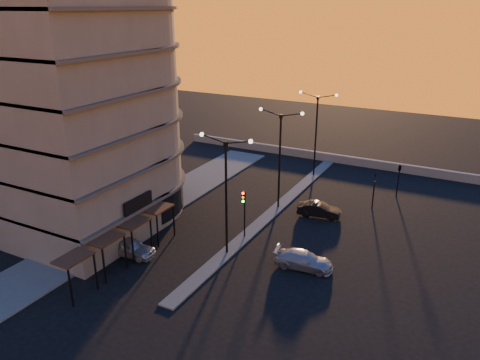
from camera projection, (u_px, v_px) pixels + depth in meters
name	position (u px, v px, depth m)	size (l,w,h in m)	color
ground	(227.00, 253.00, 36.55)	(120.00, 120.00, 0.00)	black
sidewalk_west	(152.00, 209.00, 44.44)	(5.00, 40.00, 0.12)	#4D4D4B
median	(278.00, 207.00, 44.79)	(1.20, 36.00, 0.12)	#4D4D4B
parapet	(346.00, 160.00, 56.99)	(44.00, 0.50, 1.00)	slate
building	(78.00, 87.00, 38.53)	(14.35, 17.08, 25.00)	#635F57
streetlamp_near	(226.00, 187.00, 34.58)	(4.32, 0.32, 9.51)	black
streetlamp_mid	(280.00, 152.00, 42.85)	(4.32, 0.32, 9.51)	black
streetlamp_far	(316.00, 128.00, 51.11)	(4.32, 0.32, 9.51)	black
traffic_light_main	(244.00, 207.00, 37.90)	(0.28, 0.44, 4.25)	black
signal_east_a	(374.00, 190.00, 43.93)	(0.13, 0.16, 3.60)	black
signal_east_b	(400.00, 168.00, 46.17)	(0.42, 1.99, 3.60)	black
car_hatchback	(130.00, 247.00, 36.09)	(1.64, 4.08, 1.39)	#B7BABF
car_sedan	(319.00, 210.00, 42.76)	(1.36, 3.91, 1.29)	black
car_wagon	(304.00, 260.00, 34.35)	(1.78, 4.37, 1.27)	#9A9BA1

